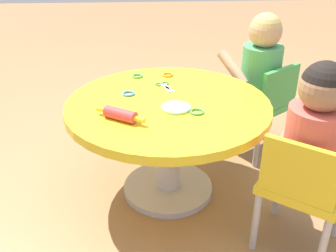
{
  "coord_description": "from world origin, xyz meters",
  "views": [
    {
      "loc": [
        -1.59,
        0.1,
        1.21
      ],
      "look_at": [
        0.0,
        0.0,
        0.36
      ],
      "focal_mm": 42.07,
      "sensor_mm": 36.0,
      "label": 1
    }
  ],
  "objects_px": {
    "seated_child_left": "(316,130)",
    "seated_child_right": "(261,62)",
    "child_chair_right": "(262,103)",
    "rolling_pin": "(120,114)",
    "craft_scissors": "(164,86)",
    "craft_table": "(168,124)",
    "child_chair_left": "(302,186)"
  },
  "relations": [
    {
      "from": "craft_table",
      "to": "craft_scissors",
      "type": "distance_m",
      "value": 0.22
    },
    {
      "from": "child_chair_left",
      "to": "rolling_pin",
      "type": "height_order",
      "value": "child_chair_left"
    },
    {
      "from": "craft_table",
      "to": "rolling_pin",
      "type": "xyz_separation_m",
      "value": [
        -0.16,
        0.2,
        0.14
      ]
    },
    {
      "from": "child_chair_right",
      "to": "craft_table",
      "type": "bearing_deg",
      "value": 122.08
    },
    {
      "from": "seated_child_left",
      "to": "seated_child_right",
      "type": "distance_m",
      "value": 0.75
    },
    {
      "from": "seated_child_left",
      "to": "craft_scissors",
      "type": "distance_m",
      "value": 0.77
    },
    {
      "from": "child_chair_right",
      "to": "child_chair_left",
      "type": "bearing_deg",
      "value": 175.81
    },
    {
      "from": "child_chair_left",
      "to": "seated_child_right",
      "type": "bearing_deg",
      "value": -2.35
    },
    {
      "from": "rolling_pin",
      "to": "craft_scissors",
      "type": "distance_m",
      "value": 0.4
    },
    {
      "from": "seated_child_left",
      "to": "seated_child_right",
      "type": "height_order",
      "value": "same"
    },
    {
      "from": "seated_child_right",
      "to": "rolling_pin",
      "type": "relative_size",
      "value": 2.49
    },
    {
      "from": "child_chair_left",
      "to": "craft_scissors",
      "type": "relative_size",
      "value": 3.76
    },
    {
      "from": "seated_child_left",
      "to": "craft_scissors",
      "type": "bearing_deg",
      "value": 42.28
    },
    {
      "from": "seated_child_left",
      "to": "rolling_pin",
      "type": "height_order",
      "value": "seated_child_left"
    },
    {
      "from": "child_chair_right",
      "to": "craft_scissors",
      "type": "relative_size",
      "value": 3.76
    },
    {
      "from": "child_chair_right",
      "to": "rolling_pin",
      "type": "xyz_separation_m",
      "value": [
        -0.5,
        0.74,
        0.2
      ]
    },
    {
      "from": "craft_table",
      "to": "seated_child_left",
      "type": "height_order",
      "value": "seated_child_left"
    },
    {
      "from": "seated_child_left",
      "to": "seated_child_right",
      "type": "relative_size",
      "value": 1.0
    },
    {
      "from": "rolling_pin",
      "to": "craft_scissors",
      "type": "bearing_deg",
      "value": -29.46
    },
    {
      "from": "child_chair_right",
      "to": "craft_scissors",
      "type": "xyz_separation_m",
      "value": [
        -0.15,
        0.55,
        0.18
      ]
    },
    {
      "from": "craft_table",
      "to": "seated_child_right",
      "type": "distance_m",
      "value": 0.66
    },
    {
      "from": "seated_child_left",
      "to": "craft_scissors",
      "type": "relative_size",
      "value": 3.58
    },
    {
      "from": "child_chair_right",
      "to": "seated_child_right",
      "type": "distance_m",
      "value": 0.23
    },
    {
      "from": "craft_table",
      "to": "child_chair_left",
      "type": "relative_size",
      "value": 1.7
    },
    {
      "from": "craft_table",
      "to": "craft_scissors",
      "type": "height_order",
      "value": "craft_scissors"
    },
    {
      "from": "seated_child_left",
      "to": "seated_child_right",
      "type": "xyz_separation_m",
      "value": [
        0.75,
        -0.01,
        0.0
      ]
    },
    {
      "from": "rolling_pin",
      "to": "seated_child_right",
      "type": "bearing_deg",
      "value": -53.46
    },
    {
      "from": "rolling_pin",
      "to": "seated_child_left",
      "type": "bearing_deg",
      "value": -107.19
    },
    {
      "from": "child_chair_right",
      "to": "rolling_pin",
      "type": "height_order",
      "value": "child_chair_right"
    },
    {
      "from": "child_chair_left",
      "to": "rolling_pin",
      "type": "bearing_deg",
      "value": 69.88
    },
    {
      "from": "seated_child_right",
      "to": "craft_scissors",
      "type": "height_order",
      "value": "seated_child_right"
    },
    {
      "from": "craft_scissors",
      "to": "seated_child_right",
      "type": "bearing_deg",
      "value": -70.41
    }
  ]
}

